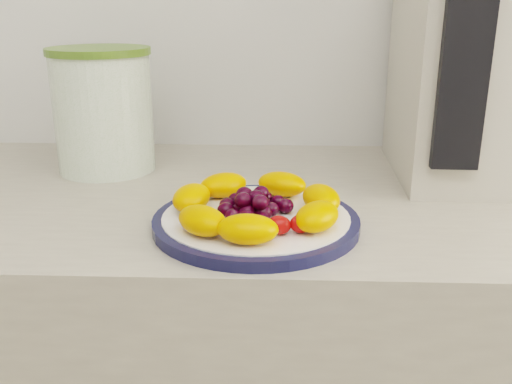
{
  "coord_description": "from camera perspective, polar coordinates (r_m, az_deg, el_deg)",
  "views": [
    {
      "loc": [
        -0.07,
        0.34,
        1.19
      ],
      "look_at": [
        -0.09,
        1.05,
        0.95
      ],
      "focal_mm": 40.0,
      "sensor_mm": 36.0,
      "label": 1
    }
  ],
  "objects": [
    {
      "name": "canister_lid",
      "position": [
        1.02,
        -15.5,
        13.44
      ],
      "size": [
        0.21,
        0.21,
        0.01
      ],
      "primitive_type": "cylinder",
      "rotation": [
        0.0,
        0.0,
        0.2
      ],
      "color": "#4F7023",
      "rests_on": "canister"
    },
    {
      "name": "appliance_body",
      "position": [
        1.03,
        20.75,
        12.25
      ],
      "size": [
        0.23,
        0.32,
        0.39
      ],
      "primitive_type": "cube",
      "rotation": [
        0.0,
        0.0,
        -0.03
      ],
      "color": "#BDB5A4",
      "rests_on": "counter"
    },
    {
      "name": "plate_face",
      "position": [
        0.76,
        -0.0,
        -2.96
      ],
      "size": [
        0.25,
        0.25,
        0.02
      ],
      "primitive_type": "cylinder",
      "color": "white",
      "rests_on": "counter"
    },
    {
      "name": "canister",
      "position": [
        1.03,
        -14.99,
        7.57
      ],
      "size": [
        0.2,
        0.2,
        0.2
      ],
      "primitive_type": "cylinder",
      "rotation": [
        0.0,
        0.0,
        0.2
      ],
      "color": "#316A10",
      "rests_on": "counter"
    },
    {
      "name": "appliance_panel",
      "position": [
        0.86,
        20.09,
        11.62
      ],
      "size": [
        0.07,
        0.02,
        0.29
      ],
      "primitive_type": "cube",
      "rotation": [
        0.0,
        0.0,
        -0.03
      ],
      "color": "black",
      "rests_on": "appliance_body"
    },
    {
      "name": "plate_rim",
      "position": [
        0.76,
        -0.0,
        -3.02
      ],
      "size": [
        0.28,
        0.28,
        0.01
      ],
      "primitive_type": "cylinder",
      "color": "#121537",
      "rests_on": "counter"
    },
    {
      "name": "fruit_plate",
      "position": [
        0.75,
        -0.05,
        -1.22
      ],
      "size": [
        0.24,
        0.24,
        0.04
      ],
      "color": "orange",
      "rests_on": "plate_face"
    }
  ]
}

